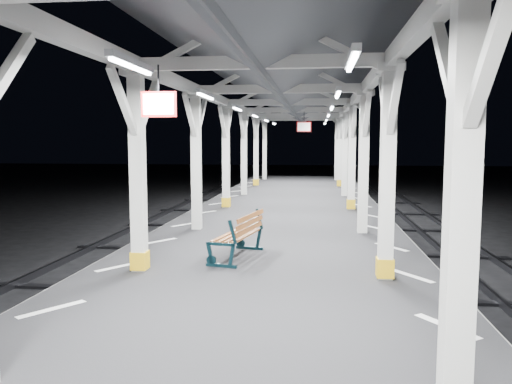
# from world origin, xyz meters

# --- Properties ---
(platform) EXTENTS (6.00, 50.00, 1.00)m
(platform) POSITION_xyz_m (0.00, 0.00, 0.50)
(platform) COLOR black
(platform) RESTS_ON ground
(hazard_stripes_left) EXTENTS (1.00, 48.00, 0.01)m
(hazard_stripes_left) POSITION_xyz_m (-2.45, 0.00, 1.00)
(hazard_stripes_left) COLOR silver
(hazard_stripes_left) RESTS_ON platform
(hazard_stripes_right) EXTENTS (1.00, 48.00, 0.01)m
(hazard_stripes_right) POSITION_xyz_m (2.45, 0.00, 1.00)
(hazard_stripes_right) COLOR silver
(hazard_stripes_right) RESTS_ON platform
(canopy) EXTENTS (5.40, 49.00, 4.65)m
(canopy) POSITION_xyz_m (0.00, -0.02, 4.56)
(canopy) COLOR beige
(canopy) RESTS_ON platform
(bench_mid) EXTENTS (0.86, 1.64, 0.84)m
(bench_mid) POSITION_xyz_m (-0.46, 3.10, 1.45)
(bench_mid) COLOR black
(bench_mid) RESTS_ON platform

